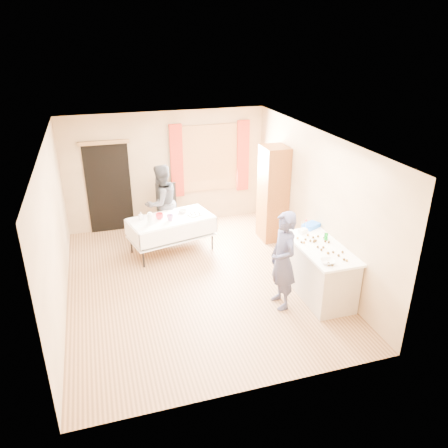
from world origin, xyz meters
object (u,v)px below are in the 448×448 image
object	(u,v)px
counter	(319,271)
girl	(283,261)
cabinet	(273,194)
chair	(168,218)
party_table	(171,231)
woman	(161,203)

from	to	relation	value
counter	girl	world-z (taller)	girl
cabinet	chair	xyz separation A→B (m)	(-2.10, 0.96, -0.69)
party_table	chair	world-z (taller)	chair
cabinet	girl	xyz separation A→B (m)	(-0.84, -2.43, -0.19)
girl	party_table	bearing A→B (deg)	-152.28
woman	girl	bearing A→B (deg)	84.38
woman	chair	bearing A→B (deg)	-147.59
party_table	woman	xyz separation A→B (m)	(-0.08, 0.65, 0.38)
counter	girl	size ratio (longest dim) A/B	0.93
party_table	girl	world-z (taller)	girl
party_table	woman	bearing A→B (deg)	83.21
chair	woman	xyz separation A→B (m)	(-0.17, -0.33, 0.50)
cabinet	counter	bearing A→B (deg)	-92.48
cabinet	counter	distance (m)	2.38
counter	chair	xyz separation A→B (m)	(-2.00, 3.27, -0.13)
girl	woman	xyz separation A→B (m)	(-1.43, 3.07, 0.00)
girl	woman	distance (m)	3.39
cabinet	party_table	world-z (taller)	cabinet
cabinet	counter	size ratio (longest dim) A/B	1.33
party_table	woman	distance (m)	0.76
counter	party_table	bearing A→B (deg)	132.39
party_table	chair	bearing A→B (deg)	71.22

